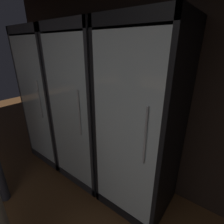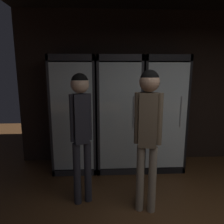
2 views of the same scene
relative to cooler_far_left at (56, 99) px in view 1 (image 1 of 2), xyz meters
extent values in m
cube|color=black|center=(1.93, 0.33, 0.43)|extent=(6.00, 0.06, 2.80)
cube|color=#2B2B30|center=(0.00, 0.26, 0.02)|extent=(0.73, 0.04, 1.98)
cube|color=#2B2B30|center=(-0.35, -0.05, 0.02)|extent=(0.04, 0.65, 1.98)
cube|color=#2B2B30|center=(0.35, -0.05, 0.02)|extent=(0.04, 0.65, 1.98)
cube|color=#2B2B30|center=(0.00, -0.05, 0.96)|extent=(0.73, 0.65, 0.10)
cube|color=#2B2B30|center=(0.00, -0.05, -0.92)|extent=(0.73, 0.65, 0.10)
cube|color=white|center=(0.00, 0.23, 0.02)|extent=(0.65, 0.02, 1.74)
cube|color=silver|center=(0.00, -0.36, 0.02)|extent=(0.65, 0.02, 1.74)
cylinder|color=#B2B2B7|center=(0.22, -0.39, 0.12)|extent=(0.02, 0.02, 0.50)
cube|color=silver|center=(0.00, -0.05, -0.85)|extent=(0.63, 0.57, 0.02)
cylinder|color=#336B38|center=(-0.25, -0.08, -0.74)|extent=(0.08, 0.08, 0.20)
cylinder|color=#336B38|center=(-0.25, -0.08, -0.59)|extent=(0.03, 0.03, 0.09)
cylinder|color=#B2332D|center=(-0.25, -0.08, -0.73)|extent=(0.08, 0.08, 0.06)
cylinder|color=#336B38|center=(-0.09, -0.05, -0.73)|extent=(0.07, 0.07, 0.22)
cylinder|color=#336B38|center=(-0.09, -0.05, -0.57)|extent=(0.02, 0.02, 0.09)
cylinder|color=#B2332D|center=(-0.09, -0.05, -0.75)|extent=(0.07, 0.07, 0.06)
cylinder|color=black|center=(0.07, -0.02, -0.74)|extent=(0.08, 0.08, 0.20)
cylinder|color=black|center=(0.07, -0.02, -0.60)|extent=(0.02, 0.02, 0.09)
cylinder|color=tan|center=(0.07, -0.02, -0.74)|extent=(0.08, 0.08, 0.06)
cylinder|color=gray|center=(0.24, -0.08, -0.74)|extent=(0.06, 0.06, 0.21)
cylinder|color=gray|center=(0.24, -0.08, -0.60)|extent=(0.02, 0.02, 0.06)
cylinder|color=beige|center=(0.24, -0.08, -0.73)|extent=(0.07, 0.07, 0.06)
cube|color=silver|center=(0.00, -0.05, -0.27)|extent=(0.63, 0.57, 0.02)
cylinder|color=brown|center=(-0.21, -0.08, -0.17)|extent=(0.06, 0.06, 0.19)
cylinder|color=brown|center=(-0.21, -0.08, -0.02)|extent=(0.02, 0.02, 0.10)
cylinder|color=#B2332D|center=(-0.21, -0.08, -0.19)|extent=(0.06, 0.06, 0.05)
cylinder|color=#336B38|center=(0.00, -0.06, -0.15)|extent=(0.08, 0.08, 0.22)
cylinder|color=#336B38|center=(0.00, -0.06, -0.01)|extent=(0.03, 0.03, 0.06)
cylinder|color=beige|center=(0.00, -0.06, -0.15)|extent=(0.08, 0.08, 0.07)
cylinder|color=black|center=(0.21, -0.05, -0.15)|extent=(0.08, 0.08, 0.23)
cylinder|color=black|center=(0.21, -0.05, 0.01)|extent=(0.03, 0.03, 0.09)
cylinder|color=#2D2D33|center=(0.21, -0.05, -0.17)|extent=(0.08, 0.08, 0.06)
cube|color=silver|center=(0.00, -0.05, 0.31)|extent=(0.63, 0.57, 0.02)
cylinder|color=#194723|center=(-0.24, -0.04, 0.41)|extent=(0.08, 0.08, 0.19)
cylinder|color=#194723|center=(-0.24, -0.04, 0.54)|extent=(0.03, 0.03, 0.08)
cylinder|color=#2D2D33|center=(-0.24, -0.04, 0.41)|extent=(0.08, 0.08, 0.06)
cylinder|color=#194723|center=(-0.08, -0.03, 0.42)|extent=(0.08, 0.08, 0.22)
cylinder|color=#194723|center=(-0.08, -0.03, 0.58)|extent=(0.02, 0.02, 0.10)
cylinder|color=#B2332D|center=(-0.08, -0.03, 0.43)|extent=(0.08, 0.08, 0.07)
cylinder|color=black|center=(0.07, -0.04, 0.43)|extent=(0.08, 0.08, 0.24)
cylinder|color=black|center=(0.07, -0.04, 0.59)|extent=(0.03, 0.03, 0.08)
cylinder|color=white|center=(0.07, -0.04, 0.44)|extent=(0.08, 0.08, 0.09)
cylinder|color=black|center=(0.24, -0.06, 0.42)|extent=(0.07, 0.07, 0.22)
cylinder|color=black|center=(0.24, -0.06, 0.57)|extent=(0.02, 0.02, 0.07)
cylinder|color=beige|center=(0.24, -0.06, 0.41)|extent=(0.07, 0.07, 0.08)
cube|color=#2B2B30|center=(0.76, 0.26, 0.02)|extent=(0.73, 0.04, 1.98)
cube|color=#2B2B30|center=(0.41, -0.05, 0.02)|extent=(0.04, 0.65, 1.98)
cube|color=#2B2B30|center=(1.11, -0.05, 0.02)|extent=(0.04, 0.65, 1.98)
cube|color=#2B2B30|center=(0.76, -0.05, 0.96)|extent=(0.73, 0.65, 0.10)
cube|color=#2B2B30|center=(0.76, -0.05, -0.92)|extent=(0.73, 0.65, 0.10)
cube|color=white|center=(0.76, 0.23, 0.02)|extent=(0.65, 0.02, 1.74)
cube|color=silver|center=(0.76, -0.36, 0.02)|extent=(0.65, 0.02, 1.74)
cylinder|color=#B2B2B7|center=(0.98, -0.39, 0.12)|extent=(0.02, 0.02, 0.50)
cube|color=silver|center=(0.76, -0.05, -0.85)|extent=(0.63, 0.57, 0.02)
cylinder|color=#336B38|center=(0.54, -0.06, -0.74)|extent=(0.07, 0.07, 0.20)
cylinder|color=#336B38|center=(0.54, -0.06, -0.60)|extent=(0.03, 0.03, 0.10)
cylinder|color=tan|center=(0.54, -0.06, -0.75)|extent=(0.07, 0.07, 0.06)
cylinder|color=brown|center=(0.77, -0.04, -0.72)|extent=(0.07, 0.07, 0.23)
cylinder|color=brown|center=(0.77, -0.04, -0.58)|extent=(0.03, 0.03, 0.06)
cylinder|color=white|center=(0.77, -0.04, -0.75)|extent=(0.07, 0.07, 0.07)
cylinder|color=#336B38|center=(0.97, -0.04, -0.73)|extent=(0.07, 0.07, 0.21)
cylinder|color=#336B38|center=(0.97, -0.04, -0.59)|extent=(0.02, 0.02, 0.06)
cylinder|color=#B2332D|center=(0.97, -0.04, -0.75)|extent=(0.07, 0.07, 0.06)
cube|color=silver|center=(0.76, -0.05, -0.41)|extent=(0.63, 0.57, 0.02)
cylinder|color=brown|center=(0.52, -0.05, -0.31)|extent=(0.07, 0.07, 0.20)
cylinder|color=brown|center=(0.52, -0.05, -0.16)|extent=(0.02, 0.02, 0.10)
cylinder|color=#B2332D|center=(0.52, -0.05, -0.31)|extent=(0.07, 0.07, 0.07)
cylinder|color=#194723|center=(0.69, -0.07, -0.30)|extent=(0.08, 0.08, 0.21)
cylinder|color=#194723|center=(0.69, -0.07, -0.15)|extent=(0.03, 0.03, 0.09)
cylinder|color=tan|center=(0.69, -0.07, -0.32)|extent=(0.08, 0.08, 0.06)
cylinder|color=black|center=(0.83, -0.01, -0.31)|extent=(0.08, 0.08, 0.20)
cylinder|color=black|center=(0.83, -0.01, -0.17)|extent=(0.03, 0.03, 0.06)
cylinder|color=#2D2D33|center=(0.83, -0.01, -0.34)|extent=(0.08, 0.08, 0.05)
cylinder|color=black|center=(1.01, 0.00, -0.31)|extent=(0.07, 0.07, 0.19)
cylinder|color=black|center=(1.01, 0.00, -0.18)|extent=(0.02, 0.02, 0.08)
cylinder|color=beige|center=(1.01, 0.00, -0.33)|extent=(0.07, 0.07, 0.06)
cube|color=silver|center=(0.76, -0.05, 0.02)|extent=(0.63, 0.57, 0.02)
cylinder|color=brown|center=(0.60, -0.04, 0.14)|extent=(0.07, 0.07, 0.23)
cylinder|color=brown|center=(0.60, -0.04, 0.29)|extent=(0.02, 0.02, 0.07)
cylinder|color=white|center=(0.60, -0.04, 0.14)|extent=(0.07, 0.07, 0.08)
cylinder|color=black|center=(0.91, -0.03, 0.14)|extent=(0.08, 0.08, 0.23)
cylinder|color=black|center=(0.91, -0.03, 0.31)|extent=(0.03, 0.03, 0.10)
cylinder|color=#2D2D33|center=(0.91, -0.03, 0.15)|extent=(0.08, 0.08, 0.07)
cube|color=silver|center=(0.76, -0.05, 0.45)|extent=(0.63, 0.57, 0.02)
cylinder|color=#336B38|center=(0.53, -0.08, 0.56)|extent=(0.07, 0.07, 0.20)
cylinder|color=#336B38|center=(0.53, -0.08, 0.69)|extent=(0.03, 0.03, 0.06)
cylinder|color=#B2332D|center=(0.53, -0.08, 0.55)|extent=(0.08, 0.08, 0.07)
cylinder|color=brown|center=(0.68, -0.08, 0.57)|extent=(0.07, 0.07, 0.22)
cylinder|color=brown|center=(0.68, -0.08, 0.72)|extent=(0.03, 0.03, 0.09)
cylinder|color=white|center=(0.68, -0.08, 0.54)|extent=(0.07, 0.07, 0.06)
cylinder|color=black|center=(0.85, -0.09, 0.58)|extent=(0.08, 0.08, 0.24)
cylinder|color=black|center=(0.85, -0.09, 0.74)|extent=(0.02, 0.02, 0.08)
cylinder|color=white|center=(0.85, -0.09, 0.54)|extent=(0.08, 0.08, 0.09)
cylinder|color=#336B38|center=(0.99, -0.01, 0.56)|extent=(0.07, 0.07, 0.21)
cylinder|color=#336B38|center=(0.99, -0.01, 0.72)|extent=(0.02, 0.02, 0.09)
cylinder|color=beige|center=(0.99, -0.01, 0.55)|extent=(0.08, 0.08, 0.06)
cube|color=black|center=(1.52, 0.26, 0.02)|extent=(0.73, 0.04, 1.98)
cube|color=black|center=(1.17, -0.05, 0.02)|extent=(0.04, 0.65, 1.98)
cube|color=black|center=(1.87, -0.05, 0.02)|extent=(0.04, 0.65, 1.98)
cube|color=black|center=(1.52, -0.05, 0.96)|extent=(0.73, 0.65, 0.10)
cube|color=black|center=(1.52, -0.05, -0.92)|extent=(0.73, 0.65, 0.10)
cube|color=white|center=(1.52, 0.23, 0.02)|extent=(0.65, 0.02, 1.74)
cube|color=silver|center=(1.52, -0.36, 0.02)|extent=(0.65, 0.02, 1.74)
cylinder|color=#B2B2B7|center=(1.74, -0.39, 0.12)|extent=(0.02, 0.02, 0.50)
cube|color=silver|center=(1.52, -0.05, -0.85)|extent=(0.63, 0.57, 0.02)
cylinder|color=black|center=(1.29, -0.04, -0.74)|extent=(0.07, 0.07, 0.20)
cylinder|color=black|center=(1.29, -0.04, -0.61)|extent=(0.02, 0.02, 0.06)
cylinder|color=#B2332D|center=(1.29, -0.04, -0.73)|extent=(0.07, 0.07, 0.07)
cylinder|color=brown|center=(1.44, -0.03, -0.75)|extent=(0.07, 0.07, 0.18)
cylinder|color=brown|center=(1.44, -0.03, -0.62)|extent=(0.03, 0.03, 0.06)
cylinder|color=tan|center=(1.44, -0.03, -0.74)|extent=(0.07, 0.07, 0.05)
cylinder|color=#194723|center=(1.60, -0.05, -0.72)|extent=(0.07, 0.07, 0.23)
cylinder|color=#194723|center=(1.60, -0.05, -0.56)|extent=(0.02, 0.02, 0.09)
cylinder|color=beige|center=(1.60, -0.05, -0.75)|extent=(0.08, 0.08, 0.08)
cylinder|color=brown|center=(1.76, -0.07, -0.74)|extent=(0.06, 0.06, 0.21)
cylinder|color=brown|center=(1.76, -0.07, -0.59)|extent=(0.02, 0.02, 0.10)
cylinder|color=#2D2D33|center=(1.76, -0.07, -0.75)|extent=(0.07, 0.07, 0.06)
cube|color=silver|center=(1.52, -0.05, -0.41)|extent=(0.63, 0.57, 0.02)
cylinder|color=brown|center=(1.31, -0.01, -0.29)|extent=(0.08, 0.08, 0.24)
cylinder|color=brown|center=(1.31, -0.01, -0.13)|extent=(0.03, 0.03, 0.07)
cylinder|color=white|center=(1.31, -0.01, -0.30)|extent=(0.08, 0.08, 0.08)
cylinder|color=#336B38|center=(1.53, -0.05, -0.29)|extent=(0.08, 0.08, 0.23)
cylinder|color=#336B38|center=(1.53, -0.05, -0.13)|extent=(0.02, 0.02, 0.10)
cylinder|color=tan|center=(1.53, -0.05, -0.28)|extent=(0.08, 0.08, 0.07)
cylinder|color=#194723|center=(1.73, -0.04, -0.31)|extent=(0.06, 0.06, 0.20)
cylinder|color=#194723|center=(1.73, -0.04, -0.17)|extent=(0.02, 0.02, 0.06)
cylinder|color=#B2332D|center=(1.73, -0.04, -0.30)|extent=(0.06, 0.06, 0.06)
cube|color=silver|center=(1.52, -0.05, 0.02)|extent=(0.63, 0.57, 0.02)
cylinder|color=black|center=(1.36, -0.06, 0.14)|extent=(0.06, 0.06, 0.23)
cylinder|color=black|center=(1.36, -0.06, 0.29)|extent=(0.02, 0.02, 0.06)
cylinder|color=tan|center=(1.36, -0.06, 0.13)|extent=(0.07, 0.07, 0.08)
cylinder|color=brown|center=(1.68, -0.03, 0.12)|extent=(0.07, 0.07, 0.18)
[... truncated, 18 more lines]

